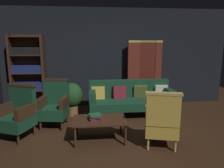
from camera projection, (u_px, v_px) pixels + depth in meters
ground_plane at (117, 141)px, 4.01m from camera, size 10.00×10.00×0.00m
back_wall at (106, 58)px, 6.12m from camera, size 7.20×0.10×2.80m
folding_screen at (147, 72)px, 6.22m from camera, size 1.24×0.39×1.90m
bookshelf at (28, 72)px, 5.71m from camera, size 0.90×0.32×2.05m
velvet_couch at (130, 97)px, 5.40m from camera, size 2.12×0.78×0.88m
coffee_table at (100, 122)px, 3.98m from camera, size 1.00×0.64×0.42m
armchair_gilt_accent at (162, 120)px, 3.72m from camera, size 0.71×0.70×1.04m
armchair_wing_left at (55, 105)px, 4.66m from camera, size 0.66×0.66×1.04m
armchair_wing_right at (18, 113)px, 4.08m from camera, size 0.76×0.76×1.04m
potted_plant at (72, 97)px, 5.36m from camera, size 0.55×0.55×0.84m
book_red_leather at (95, 119)px, 3.95m from camera, size 0.26×0.23×0.04m
book_navy_cloth at (95, 117)px, 3.94m from camera, size 0.22×0.19×0.03m
book_green_cloth at (95, 115)px, 3.93m from camera, size 0.25×0.23×0.03m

